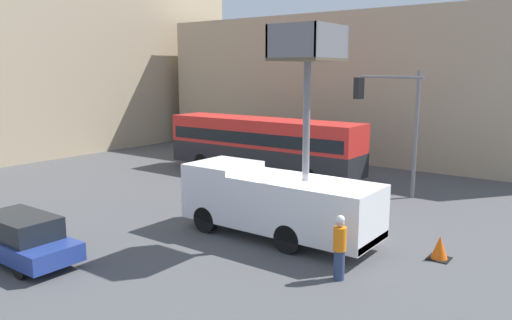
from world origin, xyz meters
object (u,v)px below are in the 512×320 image
object	(u,v)px
utility_truck	(277,196)
traffic_cone_near_truck	(440,248)
city_bus	(263,142)
parked_car_curbside	(19,237)
traffic_light_pole	(396,113)
road_worker_directing	(319,199)
road_worker_near_truck	(340,247)

from	to	relation	value
utility_truck	traffic_cone_near_truck	size ratio (longest dim) A/B	9.53
utility_truck	traffic_cone_near_truck	world-z (taller)	utility_truck
city_bus	utility_truck	bearing A→B (deg)	123.55
parked_car_curbside	utility_truck	bearing A→B (deg)	-38.73
city_bus	traffic_light_pole	distance (m)	8.66
utility_truck	city_bus	size ratio (longest dim) A/B	0.62
utility_truck	road_worker_directing	bearing A→B (deg)	-3.02
city_bus	road_worker_directing	distance (m)	9.18
city_bus	road_worker_near_truck	distance (m)	14.85
utility_truck	parked_car_curbside	size ratio (longest dim) A/B	1.56
city_bus	traffic_light_pole	world-z (taller)	traffic_light_pole
utility_truck	road_worker_near_truck	xyz separation A→B (m)	(-1.97, -3.50, -0.56)
city_bus	parked_car_curbside	size ratio (longest dim) A/B	2.52
city_bus	traffic_light_pole	xyz separation A→B (m)	(-1.24, -8.29, 2.17)
city_bus	road_worker_directing	world-z (taller)	city_bus
traffic_light_pole	road_worker_near_truck	size ratio (longest dim) A/B	3.10
road_worker_near_truck	parked_car_curbside	distance (m)	10.03
utility_truck	traffic_cone_near_truck	bearing A→B (deg)	-75.66
utility_truck	city_bus	world-z (taller)	utility_truck
utility_truck	road_worker_near_truck	distance (m)	4.06
traffic_light_pole	road_worker_near_truck	bearing A→B (deg)	-167.52
road_worker_near_truck	road_worker_directing	world-z (taller)	road_worker_near_truck
city_bus	parked_car_curbside	world-z (taller)	city_bus
city_bus	road_worker_directing	size ratio (longest dim) A/B	6.73
traffic_light_pole	parked_car_curbside	world-z (taller)	traffic_light_pole
parked_car_curbside	road_worker_directing	bearing A→B (deg)	-30.19
road_worker_directing	traffic_cone_near_truck	bearing A→B (deg)	-3.35
road_worker_directing	traffic_cone_near_truck	size ratio (longest dim) A/B	2.29
utility_truck	road_worker_directing	distance (m)	2.86
traffic_cone_near_truck	parked_car_curbside	xyz separation A→B (m)	(-8.05, 10.72, 0.39)
utility_truck	parked_car_curbside	distance (m)	8.59
traffic_light_pole	road_worker_directing	bearing A→B (deg)	164.40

